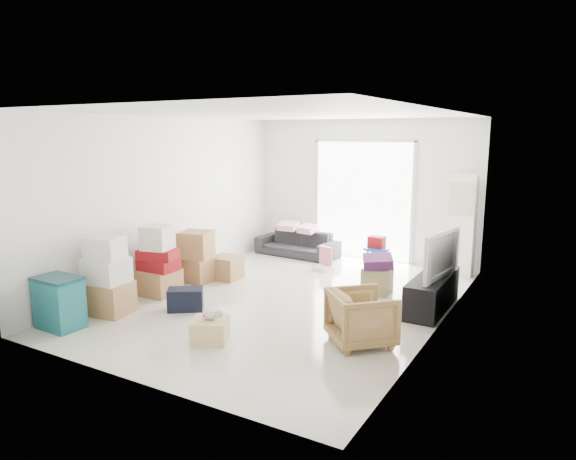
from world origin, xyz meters
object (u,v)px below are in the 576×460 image
(ac_tower, at_px, (461,225))
(kids_table, at_px, (376,246))
(tv_console, at_px, (432,293))
(ottoman, at_px, (377,281))
(television, at_px, (433,271))
(wood_crate, at_px, (210,330))
(sofa, at_px, (297,240))
(armchair, at_px, (362,315))
(storage_bins, at_px, (59,303))

(ac_tower, distance_m, kids_table, 1.50)
(tv_console, height_order, ottoman, tv_console)
(television, distance_m, wood_crate, 3.18)
(ac_tower, relative_size, television, 1.56)
(kids_table, bearing_deg, sofa, 171.97)
(ac_tower, relative_size, sofa, 1.04)
(armchair, relative_size, ottoman, 1.77)
(armchair, height_order, storage_bins, armchair)
(tv_console, relative_size, ottoman, 3.59)
(wood_crate, bearing_deg, ottoman, 68.81)
(kids_table, xyz_separation_m, wood_crate, (-0.57, -4.07, -0.30))
(ac_tower, relative_size, tv_console, 1.22)
(armchair, distance_m, ottoman, 2.01)
(television, bearing_deg, sofa, 67.89)
(ac_tower, distance_m, television, 2.04)
(tv_console, bearing_deg, ottoman, 161.74)
(tv_console, bearing_deg, ac_tower, 91.42)
(television, height_order, sofa, sofa)
(kids_table, distance_m, wood_crate, 4.12)
(ottoman, bearing_deg, wood_crate, -111.19)
(television, xyz_separation_m, wood_crate, (-1.99, -2.45, -0.42))
(armchair, xyz_separation_m, ottoman, (-0.52, 1.94, -0.15))
(tv_console, height_order, television, television)
(wood_crate, bearing_deg, tv_console, 50.96)
(ac_tower, bearing_deg, sofa, -177.26)
(armchair, distance_m, storage_bins, 3.78)
(sofa, relative_size, kids_table, 2.75)
(kids_table, bearing_deg, armchair, -72.61)
(ottoman, height_order, wood_crate, ottoman)
(ac_tower, bearing_deg, wood_crate, -113.46)
(armchair, bearing_deg, tv_console, -58.06)
(sofa, height_order, armchair, armchair)
(ac_tower, bearing_deg, ottoman, -116.95)
(tv_console, xyz_separation_m, storage_bins, (-3.90, -3.06, 0.10))
(ac_tower, bearing_deg, armchair, -95.52)
(tv_console, xyz_separation_m, wood_crate, (-1.99, -2.45, -0.10))
(television, xyz_separation_m, armchair, (-0.40, -1.64, -0.20))
(tv_console, bearing_deg, television, 0.00)
(storage_bins, bearing_deg, wood_crate, 17.68)
(tv_console, height_order, sofa, sofa)
(sofa, bearing_deg, storage_bins, -94.42)
(television, bearing_deg, ac_tower, 9.67)
(tv_console, bearing_deg, armchair, -103.83)
(ottoman, distance_m, wood_crate, 2.96)
(armchair, height_order, kids_table, armchair)
(television, relative_size, armchair, 1.59)
(storage_bins, bearing_deg, kids_table, 62.10)
(sofa, height_order, ottoman, sofa)
(ottoman, bearing_deg, storage_bins, -131.52)
(ac_tower, bearing_deg, tv_console, -88.58)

